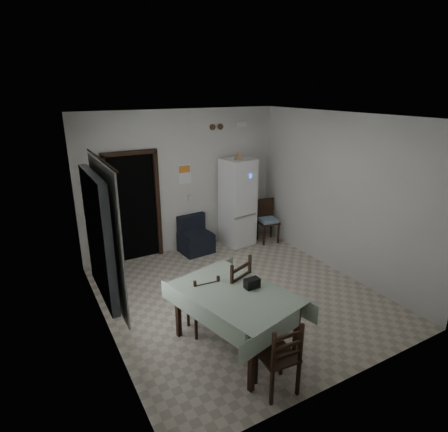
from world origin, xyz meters
TOP-DOWN VIEW (x-y plane):
  - ground at (0.00, 0.00)m, footprint 4.50×4.50m
  - ceiling at (0.00, 0.00)m, footprint 4.20×4.50m
  - wall_back at (0.00, 2.25)m, footprint 4.20×0.02m
  - wall_front at (0.00, -2.25)m, footprint 4.20×0.02m
  - wall_left at (-2.10, 0.00)m, footprint 0.02×4.50m
  - wall_right at (2.10, 0.00)m, footprint 0.02×4.50m
  - doorway at (-1.05, 2.45)m, footprint 1.06×0.52m
  - window_recess at (-2.15, -0.20)m, footprint 0.10×1.20m
  - curtain at (-2.04, -0.20)m, footprint 0.02×1.45m
  - curtain_rod at (-2.03, -0.20)m, footprint 0.02×1.60m
  - calendar at (0.05, 2.24)m, footprint 0.28×0.02m
  - calendar_image at (0.05, 2.23)m, footprint 0.24×0.01m
  - light_switch at (0.15, 2.24)m, footprint 0.08×0.02m
  - vent_left at (0.70, 2.23)m, footprint 0.12×0.03m
  - vent_right at (0.88, 2.23)m, footprint 0.12×0.03m
  - emergency_light at (1.35, 2.21)m, footprint 0.25×0.07m
  - fridge at (1.13, 1.93)m, footprint 0.69×0.69m
  - tan_cone at (1.10, 1.85)m, footprint 0.23×0.23m
  - navy_seat at (0.13, 1.93)m, footprint 0.68×0.66m
  - corner_chair at (1.77, 1.67)m, footprint 0.47×0.47m
  - dining_table at (-0.71, -1.07)m, footprint 1.39×1.78m
  - black_bag at (-0.47, -1.09)m, footprint 0.20×0.12m
  - dining_chair_far_left at (-0.92, -0.55)m, footprint 0.42×0.42m
  - dining_chair_far_right at (-0.53, -0.61)m, footprint 0.61×0.61m
  - dining_chair_near_head at (-0.68, -1.96)m, footprint 0.43×0.43m

SIDE VIEW (x-z plane):
  - ground at x=0.00m, z-range 0.00..0.00m
  - navy_seat at x=0.13m, z-range 0.00..0.76m
  - dining_table at x=-0.71m, z-range 0.00..0.82m
  - dining_chair_far_left at x=-0.92m, z-range 0.00..0.90m
  - dining_chair_near_head at x=-0.68m, z-range 0.00..0.93m
  - corner_chair at x=1.77m, z-range 0.00..0.95m
  - dining_chair_far_right at x=-0.53m, z-range 0.00..1.09m
  - black_bag at x=-0.47m, z-range 0.82..0.95m
  - fridge at x=1.13m, z-range 0.00..1.88m
  - doorway at x=-1.05m, z-range -0.05..2.17m
  - light_switch at x=0.15m, z-range 1.04..1.16m
  - wall_back at x=0.00m, z-range 0.00..2.90m
  - wall_front at x=0.00m, z-range 0.00..2.90m
  - wall_left at x=-2.10m, z-range 0.00..2.90m
  - wall_right at x=2.10m, z-range 0.00..2.90m
  - window_recess at x=-2.15m, z-range 0.75..2.35m
  - curtain at x=-2.04m, z-range 0.62..2.48m
  - calendar at x=0.05m, z-range 1.42..1.82m
  - calendar_image at x=0.05m, z-range 1.65..1.79m
  - tan_cone at x=1.10m, z-range 1.88..2.06m
  - curtain_rod at x=-2.03m, z-range 2.49..2.51m
  - vent_left at x=0.70m, z-range 2.46..2.58m
  - vent_right at x=0.88m, z-range 2.46..2.58m
  - emergency_light at x=1.35m, z-range 2.50..2.59m
  - ceiling at x=0.00m, z-range 2.89..2.91m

